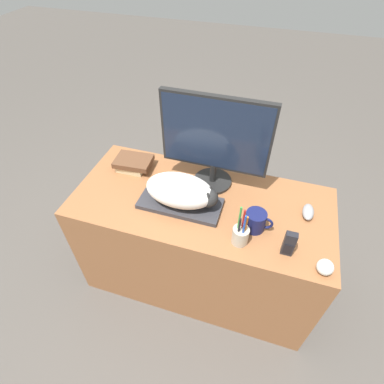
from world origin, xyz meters
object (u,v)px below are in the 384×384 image
Objects in this scene: baseball at (325,267)px; book_stack at (133,163)px; computer_mouse at (308,212)px; pen_cup at (240,234)px; cat at (182,191)px; coffee_mug at (256,221)px; phone at (289,244)px; keyboard at (180,203)px; monitor at (215,139)px.

baseball is 1.11m from book_stack.
pen_cup is (-0.29, -0.26, 0.03)m from computer_mouse.
cat is 0.37m from coffee_mug.
cat reaches higher than computer_mouse.
baseball is 0.52× the size of phone.
coffee_mug reaches higher than keyboard.
monitor reaches higher than computer_mouse.
keyboard is 0.38m from coffee_mug.
book_stack is at bearing 153.69° from pen_cup.
computer_mouse is 1.57× the size of baseball.
phone is (0.52, -0.13, -0.04)m from cat.
book_stack is (-0.36, 0.20, -0.07)m from cat.
monitor reaches higher than pen_cup.
phone is 0.62× the size of book_stack.
keyboard is 0.36m from monitor.
coffee_mug is 0.61× the size of book_stack.
computer_mouse is at bearing -4.59° from book_stack.
baseball is (0.07, -0.31, 0.01)m from computer_mouse.
coffee_mug is 0.99× the size of phone.
baseball reaches higher than computer_mouse.
keyboard is 0.55m from phone.
baseball is (0.31, -0.15, -0.02)m from coffee_mug.
computer_mouse is 0.97m from book_stack.
cat is at bearing 157.21° from pen_cup.
phone is at bearing -20.74° from book_stack.
computer_mouse is at bearing 34.48° from coffee_mug.
baseball is at bearing -20.26° from book_stack.
monitor is 0.74m from baseball.
coffee_mug is at bearing 61.77° from pen_cup.
phone is at bearing -107.47° from computer_mouse.
monitor is at bearing 170.02° from computer_mouse.
monitor is at bearing 65.11° from cat.
cat is 0.42m from book_stack.
baseball is (0.58, -0.39, -0.25)m from monitor.
phone reaches higher than book_stack.
cat reaches higher than keyboard.
pen_cup reaches higher than phone.
book_stack reaches higher than computer_mouse.
pen_cup is at bearing -22.10° from keyboard.
book_stack is at bearing 175.41° from computer_mouse.
monitor is 2.52× the size of pen_cup.
cat is 0.62m from computer_mouse.
book_stack is (-0.73, 0.24, -0.02)m from coffee_mug.
monitor reaches higher than keyboard.
coffee_mug is at bearing -18.00° from book_stack.
cat is 0.67× the size of monitor.
phone is at bearing -14.20° from cat.
computer_mouse is at bearing 42.08° from pen_cup.
pen_cup is (0.33, -0.13, 0.04)m from keyboard.
book_stack is at bearing 159.26° from phone.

